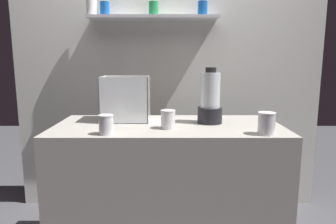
% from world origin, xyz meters
% --- Properties ---
extents(counter, '(1.40, 0.64, 0.90)m').
position_xyz_m(counter, '(0.00, 0.00, 0.45)').
color(counter, '#9E998E').
rests_on(counter, ground_plane).
extents(back_wall_unit, '(2.60, 0.24, 2.50)m').
position_xyz_m(back_wall_unit, '(-0.01, 0.77, 1.26)').
color(back_wall_unit, silver).
rests_on(back_wall_unit, ground_plane).
extents(carrot_display_bin, '(0.31, 0.23, 0.29)m').
position_xyz_m(carrot_display_bin, '(-0.28, 0.14, 0.99)').
color(carrot_display_bin, white).
rests_on(carrot_display_bin, counter).
extents(blender_pitcher, '(0.16, 0.16, 0.35)m').
position_xyz_m(blender_pitcher, '(0.27, 0.05, 1.04)').
color(blender_pitcher, black).
rests_on(blender_pitcher, counter).
extents(juice_cup_pomegranate_far_left, '(0.08, 0.08, 0.11)m').
position_xyz_m(juice_cup_pomegranate_far_left, '(-0.33, -0.25, 0.95)').
color(juice_cup_pomegranate_far_left, white).
rests_on(juice_cup_pomegranate_far_left, counter).
extents(juice_cup_beet_left, '(0.09, 0.09, 0.11)m').
position_xyz_m(juice_cup_beet_left, '(0.00, -0.11, 0.95)').
color(juice_cup_beet_left, white).
rests_on(juice_cup_beet_left, counter).
extents(juice_cup_orange_middle, '(0.09, 0.09, 0.12)m').
position_xyz_m(juice_cup_orange_middle, '(0.53, -0.25, 0.96)').
color(juice_cup_orange_middle, white).
rests_on(juice_cup_orange_middle, counter).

